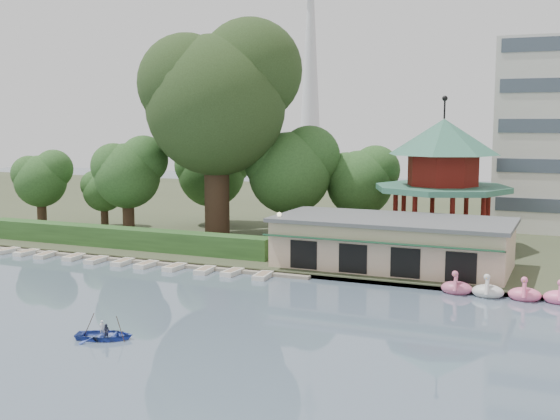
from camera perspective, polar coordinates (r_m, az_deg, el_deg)
The scene contains 14 objects.
ground_plane at distance 41.42m, azimuth -12.67°, elevation -9.70°, with size 220.00×220.00×0.00m, color slate.
shore at distance 87.95m, azimuth 7.59°, elevation -0.43°, with size 220.00×70.00×0.40m, color #424930.
embankment at distance 55.82m, azimuth -2.18°, elevation -4.92°, with size 220.00×0.60×0.30m, color gray.
dock at distance 61.77m, azimuth -12.35°, elevation -3.92°, with size 34.00×1.60×0.24m, color gray.
boathouse at distance 56.39m, azimuth 9.11°, elevation -2.59°, with size 18.60×9.39×3.90m.
pavilion at distance 65.11m, azimuth 13.09°, elevation 3.17°, with size 12.40×12.40×13.50m.
broadcast_tower at distance 185.28m, azimuth 2.50°, elevation 14.17°, with size 8.00×8.00×96.00m.
hedge at distance 65.92m, azimuth -12.83°, elevation -2.18°, with size 30.00×2.00×1.80m, color #2F5926.
lamp_post at distance 56.15m, azimuth -0.06°, elevation -1.53°, with size 0.36×0.36×4.28m.
big_tree at distance 68.32m, azimuth -5.02°, elevation 9.36°, with size 14.84×13.83×21.36m.
small_trees at distance 72.70m, azimuth -4.58°, elevation 3.07°, with size 39.77×17.12×11.06m.
swan_boats at distance 49.97m, azimuth 21.55°, elevation -6.62°, with size 14.38×2.05×1.92m.
moored_rowboats at distance 61.07m, azimuth -13.68°, elevation -4.03°, with size 29.63×2.67×0.36m.
rowboat_with_passengers at distance 40.39m, azimuth -14.09°, elevation -9.50°, with size 5.24×4.48×2.01m.
Camera 1 is at (23.50, -31.92, 12.03)m, focal length 45.00 mm.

